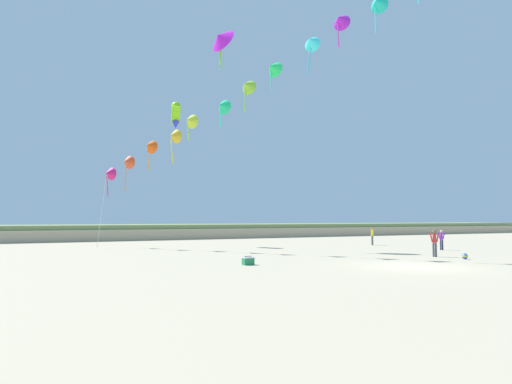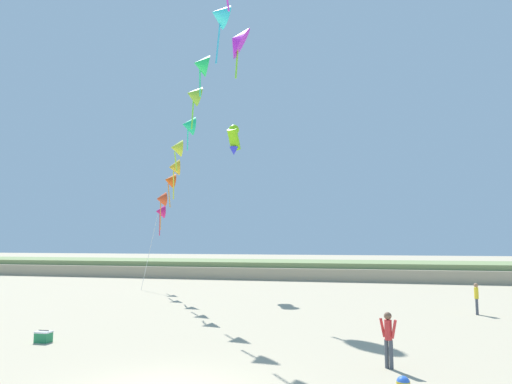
{
  "view_description": "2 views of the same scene",
  "coord_description": "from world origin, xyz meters",
  "views": [
    {
      "loc": [
        -17.54,
        -17.02,
        2.42
      ],
      "look_at": [
        -2.08,
        13.69,
        4.44
      ],
      "focal_mm": 32.0,
      "sensor_mm": 36.0,
      "label": 1
    },
    {
      "loc": [
        5.11,
        -11.1,
        3.9
      ],
      "look_at": [
        0.39,
        9.05,
        6.14
      ],
      "focal_mm": 32.0,
      "sensor_mm": 36.0,
      "label": 2
    }
  ],
  "objects": [
    {
      "name": "beach_cooler",
      "position": [
        -7.07,
        4.7,
        0.21
      ],
      "size": [
        0.58,
        0.41,
        0.46
      ],
      "color": "#23844C",
      "rests_on": "ground"
    },
    {
      "name": "large_kite_low_lead",
      "position": [
        -3.15,
        18.31,
        17.83
      ],
      "size": [
        2.51,
        2.84,
        3.93
      ],
      "color": "#D71EE1"
    },
    {
      "name": "large_kite_mid_trail",
      "position": [
        -5.13,
        24.56,
        12.37
      ],
      "size": [
        1.05,
        1.68,
        2.54
      ],
      "color": "#86E116"
    },
    {
      "name": "beach_ball",
      "position": [
        6.05,
        1.94,
        0.18
      ],
      "size": [
        0.36,
        0.36,
        0.36
      ],
      "color": "blue",
      "rests_on": "ground"
    },
    {
      "name": "person_near_left",
      "position": [
        10.94,
        15.74,
        0.96
      ],
      "size": [
        0.28,
        0.57,
        1.66
      ],
      "color": "#474C56",
      "rests_on": "ground"
    },
    {
      "name": "kite_banner_string",
      "position": [
        -3.09,
        10.77,
        12.46
      ],
      "size": [
        18.01,
        27.55,
        19.38
      ],
      "color": "#D01F6F"
    },
    {
      "name": "dune_ridge",
      "position": [
        0.0,
        39.37,
        0.85
      ],
      "size": [
        120.0,
        10.95,
        1.72
      ],
      "color": "tan",
      "rests_on": "ground"
    },
    {
      "name": "person_near_right",
      "position": [
        5.8,
        3.96,
        0.98
      ],
      "size": [
        0.55,
        0.39,
        1.7
      ],
      "color": "#474C56",
      "rests_on": "ground"
    }
  ]
}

